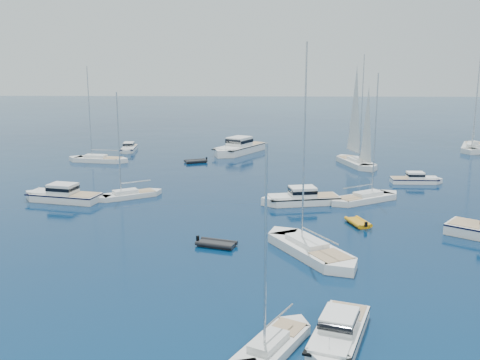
{
  "coord_description": "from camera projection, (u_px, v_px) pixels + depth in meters",
  "views": [
    {
      "loc": [
        -0.21,
        -36.09,
        15.8
      ],
      "look_at": [
        -2.17,
        25.5,
        2.2
      ],
      "focal_mm": 41.4,
      "sensor_mm": 36.0,
      "label": 1
    }
  ],
  "objects": [
    {
      "name": "tender_grey_far",
      "position": [
        196.0,
        163.0,
        85.53
      ],
      "size": [
        4.02,
        3.19,
        0.95
      ],
      "primitive_type": null,
      "rotation": [
        0.0,
        0.0,
        1.98
      ],
      "color": "black",
      "rests_on": "ground"
    },
    {
      "name": "tender_yellow",
      "position": [
        358.0,
        225.0,
        53.65
      ],
      "size": [
        2.65,
        3.63,
        0.95
      ],
      "primitive_type": null,
      "rotation": [
        0.0,
        0.0,
        0.28
      ],
      "color": "orange",
      "rests_on": "ground"
    },
    {
      "name": "sailboat_centre",
      "position": [
        365.0,
        201.0,
        62.46
      ],
      "size": [
        9.92,
        7.55,
        14.79
      ],
      "primitive_type": null,
      "rotation": [
        0.0,
        0.0,
        5.27
      ],
      "color": "white",
      "rests_on": "ground"
    },
    {
      "name": "sailboat_far_l",
      "position": [
        98.0,
        162.0,
        86.29
      ],
      "size": [
        10.66,
        4.45,
        15.22
      ],
      "primitive_type": null,
      "rotation": [
        0.0,
        0.0,
        1.4
      ],
      "color": "white",
      "rests_on": "ground"
    },
    {
      "name": "motor_cruiser_far_r",
      "position": [
        416.0,
        183.0,
        71.59
      ],
      "size": [
        7.09,
        2.27,
        1.85
      ],
      "primitive_type": null,
      "rotation": [
        0.0,
        0.0,
        4.7
      ],
      "color": "white",
      "rests_on": "ground"
    },
    {
      "name": "sailboat_sails_far",
      "position": [
        472.0,
        150.0,
        97.49
      ],
      "size": [
        8.05,
        12.95,
        18.64
      ],
      "primitive_type": null,
      "rotation": [
        0.0,
        0.0,
        2.73
      ],
      "color": "white",
      "rests_on": "ground"
    },
    {
      "name": "ground",
      "position": [
        259.0,
        289.0,
        38.62
      ],
      "size": [
        400.0,
        400.0,
        0.0
      ],
      "primitive_type": "plane",
      "color": "navy",
      "rests_on": "ground"
    },
    {
      "name": "sailboat_fore",
      "position": [
        271.0,
        351.0,
        30.48
      ],
      "size": [
        5.86,
        8.29,
        12.16
      ],
      "primitive_type": null,
      "rotation": [
        0.0,
        0.0,
        2.64
      ],
      "color": "silver",
      "rests_on": "ground"
    },
    {
      "name": "motor_cruiser_horizon",
      "position": [
        129.0,
        151.0,
        96.26
      ],
      "size": [
        2.8,
        7.49,
        1.93
      ],
      "primitive_type": null,
      "rotation": [
        0.0,
        0.0,
        3.22
      ],
      "color": "white",
      "rests_on": "ground"
    },
    {
      "name": "tender_grey_near",
      "position": [
        217.0,
        246.0,
        47.49
      ],
      "size": [
        3.97,
        2.97,
        0.95
      ],
      "primitive_type": null,
      "rotation": [
        0.0,
        0.0,
        4.39
      ],
      "color": "black",
      "rests_on": "ground"
    },
    {
      "name": "sailboat_mid_r",
      "position": [
        310.0,
        254.0,
        45.61
      ],
      "size": [
        8.52,
        12.09,
        17.73
      ],
      "primitive_type": null,
      "rotation": [
        0.0,
        0.0,
        0.5
      ],
      "color": "white",
      "rests_on": "ground"
    },
    {
      "name": "motor_cruiser_far_l",
      "position": [
        62.0,
        201.0,
        62.59
      ],
      "size": [
        10.17,
        5.12,
        2.56
      ],
      "primitive_type": null,
      "rotation": [
        0.0,
        0.0,
        1.34
      ],
      "color": "silver",
      "rests_on": "ground"
    },
    {
      "name": "sailboat_mid_l",
      "position": [
        129.0,
        198.0,
        64.07
      ],
      "size": [
        8.47,
        6.45,
        12.63
      ],
      "primitive_type": null,
      "rotation": [
        0.0,
        0.0,
        2.13
      ],
      "color": "silver",
      "rests_on": "ground"
    },
    {
      "name": "motor_cruiser_distant",
      "position": [
        239.0,
        153.0,
        94.17
      ],
      "size": [
        10.18,
        13.51,
        3.48
      ],
      "primitive_type": null,
      "rotation": [
        0.0,
        0.0,
        2.61
      ],
      "color": "white",
      "rests_on": "ground"
    },
    {
      "name": "sailboat_sails_r",
      "position": [
        356.0,
        165.0,
        83.45
      ],
      "size": [
        5.94,
        11.95,
        17.01
      ],
      "primitive_type": null,
      "rotation": [
        0.0,
        0.0,
        3.41
      ],
      "color": "silver",
      "rests_on": "ground"
    },
    {
      "name": "motor_cruiser_near",
      "position": [
        338.0,
        342.0,
        31.51
      ],
      "size": [
        5.13,
        8.63,
        2.17
      ],
      "primitive_type": null,
      "rotation": [
        0.0,
        0.0,
        2.8
      ],
      "color": "white",
      "rests_on": "ground"
    },
    {
      "name": "motor_cruiser_centre",
      "position": [
        301.0,
        204.0,
        61.37
      ],
      "size": [
        9.76,
        4.69,
        2.46
      ],
      "primitive_type": null,
      "rotation": [
        0.0,
        0.0,
        1.77
      ],
      "color": "white",
      "rests_on": "ground"
    }
  ]
}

